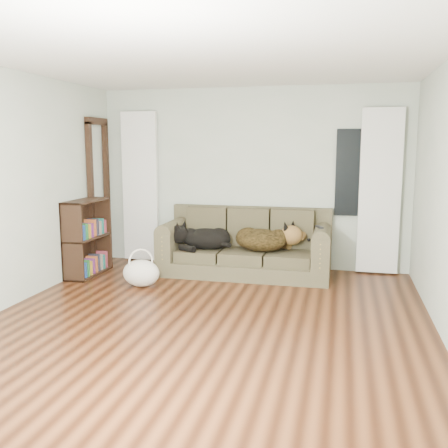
% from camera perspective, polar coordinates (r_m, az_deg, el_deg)
% --- Properties ---
extents(floor, '(5.00, 5.00, 0.00)m').
position_cam_1_polar(floor, '(5.17, -2.12, -11.12)').
color(floor, black).
rests_on(floor, ground).
extents(ceiling, '(5.00, 5.00, 0.00)m').
position_cam_1_polar(ceiling, '(4.92, -2.30, 18.63)').
color(ceiling, white).
rests_on(ceiling, ground).
extents(wall_back, '(4.50, 0.04, 2.60)m').
position_cam_1_polar(wall_back, '(7.31, 3.12, 5.24)').
color(wall_back, '#B6BCAF').
rests_on(wall_back, ground).
extents(wall_left, '(0.04, 5.00, 2.60)m').
position_cam_1_polar(wall_left, '(5.89, -23.82, 3.60)').
color(wall_left, '#B6BCAF').
rests_on(wall_left, ground).
extents(curtain_left, '(0.55, 0.08, 2.25)m').
position_cam_1_polar(curtain_left, '(7.73, -9.53, 4.22)').
color(curtain_left, white).
rests_on(curtain_left, ground).
extents(curtain_right, '(0.55, 0.08, 2.25)m').
position_cam_1_polar(curtain_right, '(7.13, 17.38, 3.55)').
color(curtain_right, white).
rests_on(curtain_right, ground).
extents(window_pane, '(0.50, 0.03, 1.20)m').
position_cam_1_polar(window_pane, '(7.15, 14.64, 5.69)').
color(window_pane, black).
rests_on(window_pane, wall_back).
extents(door_casing, '(0.07, 0.60, 2.10)m').
position_cam_1_polar(door_casing, '(7.62, -14.07, 3.25)').
color(door_casing, black).
rests_on(door_casing, ground).
extents(sofa, '(2.32, 1.00, 0.95)m').
position_cam_1_polar(sofa, '(6.90, 2.44, -2.10)').
color(sofa, '#2B2814').
rests_on(sofa, floor).
extents(dog_black_lab, '(0.71, 0.51, 0.30)m').
position_cam_1_polar(dog_black_lab, '(6.94, -2.39, -1.78)').
color(dog_black_lab, black).
rests_on(dog_black_lab, sofa).
extents(dog_shepherd, '(0.88, 0.72, 0.34)m').
position_cam_1_polar(dog_shepherd, '(6.82, 4.65, -1.91)').
color(dog_shepherd, black).
rests_on(dog_shepherd, sofa).
extents(tv_remote, '(0.13, 0.20, 0.02)m').
position_cam_1_polar(tv_remote, '(6.57, 10.86, -0.34)').
color(tv_remote, black).
rests_on(tv_remote, sofa).
extents(tote_bag, '(0.58, 0.52, 0.34)m').
position_cam_1_polar(tote_bag, '(6.44, -9.44, -5.66)').
color(tote_bag, silver).
rests_on(tote_bag, floor).
extents(bookshelf, '(0.39, 0.86, 1.04)m').
position_cam_1_polar(bookshelf, '(7.12, -15.34, -1.66)').
color(bookshelf, black).
rests_on(bookshelf, floor).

